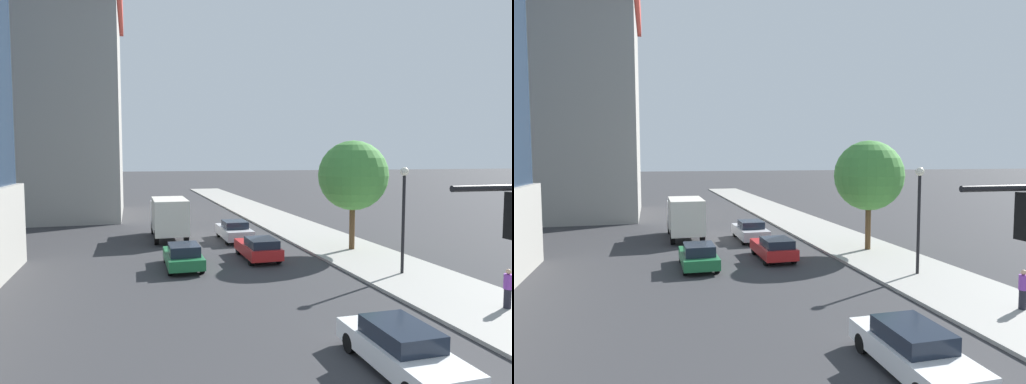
% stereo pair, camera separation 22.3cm
% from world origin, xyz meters
% --- Properties ---
extents(sidewalk, '(5.37, 120.00, 0.15)m').
position_xyz_m(sidewalk, '(8.37, 20.00, 0.07)').
color(sidewalk, '#9E9B93').
rests_on(sidewalk, ground).
extents(construction_building, '(25.79, 15.84, 31.14)m').
position_xyz_m(construction_building, '(-13.61, 44.55, 13.26)').
color(construction_building, '#9E9B93').
rests_on(construction_building, ground).
extents(street_lamp, '(0.44, 0.44, 5.48)m').
position_xyz_m(street_lamp, '(8.18, 14.26, 3.77)').
color(street_lamp, black).
rests_on(street_lamp, sidewalk).
extents(street_tree, '(4.52, 4.52, 7.08)m').
position_xyz_m(street_tree, '(8.59, 20.53, 4.96)').
color(street_tree, brown).
rests_on(street_tree, sidewalk).
extents(car_green, '(1.90, 4.31, 1.41)m').
position_xyz_m(car_green, '(-2.57, 18.92, 0.70)').
color(car_green, '#1E6638').
rests_on(car_green, ground).
extents(car_white, '(1.78, 4.68, 1.39)m').
position_xyz_m(car_white, '(2.03, 5.11, 0.69)').
color(car_white, silver).
rests_on(car_white, ground).
extents(car_red, '(1.90, 4.41, 1.40)m').
position_xyz_m(car_red, '(2.03, 19.85, 0.72)').
color(car_red, red).
rests_on(car_red, ground).
extents(car_silver, '(1.94, 4.76, 1.49)m').
position_xyz_m(car_silver, '(2.03, 26.36, 0.74)').
color(car_silver, '#B7B7BC').
rests_on(car_silver, ground).
extents(box_truck, '(2.39, 6.68, 3.12)m').
position_xyz_m(box_truck, '(-2.57, 28.28, 1.77)').
color(box_truck, silver).
rests_on(box_truck, ground).
extents(pedestrian_purple_shirt, '(0.34, 0.34, 1.58)m').
position_xyz_m(pedestrian_purple_shirt, '(9.02, 8.36, 0.95)').
color(pedestrian_purple_shirt, black).
rests_on(pedestrian_purple_shirt, sidewalk).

